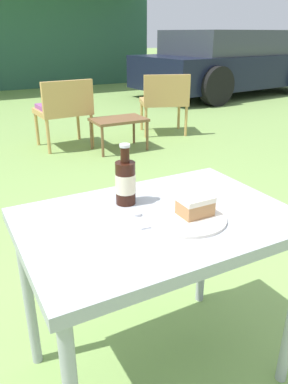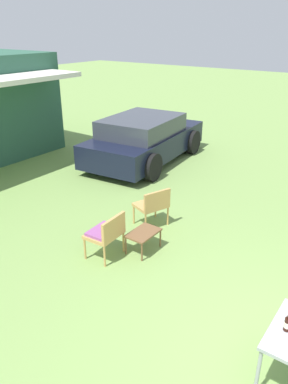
% 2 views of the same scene
% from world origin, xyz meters
% --- Properties ---
extents(ground_plane, '(60.00, 60.00, 0.00)m').
position_xyz_m(ground_plane, '(0.00, 0.00, 0.00)').
color(ground_plane, '#7A9E51').
extents(parked_car, '(4.26, 2.40, 1.29)m').
position_xyz_m(parked_car, '(5.01, 5.63, 0.64)').
color(parked_car, black).
rests_on(parked_car, ground_plane).
extents(wicker_chair_cushioned, '(0.61, 0.50, 0.77)m').
position_xyz_m(wicker_chair_cushioned, '(0.65, 3.25, 0.47)').
color(wicker_chair_cushioned, tan).
rests_on(wicker_chair_cushioned, ground_plane).
extents(wicker_chair_plain, '(0.70, 0.64, 0.77)m').
position_xyz_m(wicker_chair_plain, '(1.98, 3.24, 0.47)').
color(wicker_chair_plain, tan).
rests_on(wicker_chair_plain, ground_plane).
extents(garden_side_table, '(0.60, 0.39, 0.36)m').
position_xyz_m(garden_side_table, '(1.16, 2.86, 0.32)').
color(garden_side_table, brown).
rests_on(garden_side_table, ground_plane).
extents(patio_table, '(0.90, 0.62, 0.69)m').
position_xyz_m(patio_table, '(0.00, 0.00, 0.61)').
color(patio_table, '#9EA3A8').
rests_on(patio_table, ground_plane).
extents(cake_on_plate, '(0.26, 0.26, 0.07)m').
position_xyz_m(cake_on_plate, '(0.08, -0.06, 0.71)').
color(cake_on_plate, silver).
rests_on(cake_on_plate, patio_table).
extents(cola_bottle_near, '(0.07, 0.07, 0.22)m').
position_xyz_m(cola_bottle_near, '(-0.05, 0.15, 0.77)').
color(cola_bottle_near, black).
rests_on(cola_bottle_near, patio_table).
extents(fork, '(0.16, 0.03, 0.01)m').
position_xyz_m(fork, '(-0.01, -0.06, 0.69)').
color(fork, silver).
rests_on(fork, patio_table).
extents(loose_bottle_cap, '(0.03, 0.03, 0.01)m').
position_xyz_m(loose_bottle_cap, '(-0.06, 0.04, 0.69)').
color(loose_bottle_cap, silver).
rests_on(loose_bottle_cap, patio_table).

